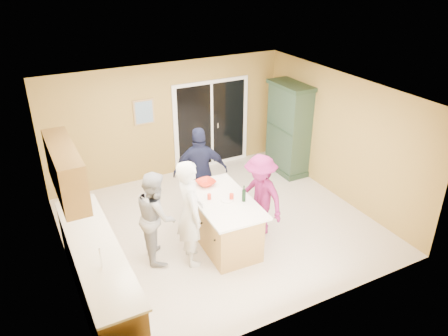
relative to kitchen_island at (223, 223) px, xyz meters
name	(u,v)px	position (x,y,z in m)	size (l,w,h in m)	color
floor	(219,226)	(0.19, 0.53, -0.43)	(5.50, 5.50, 0.00)	beige
ceiling	(219,93)	(0.19, 0.53, 2.17)	(5.50, 5.00, 0.10)	white
wall_back	(168,121)	(0.19, 3.03, 0.87)	(5.50, 0.10, 2.60)	tan
wall_front	(305,238)	(0.19, -1.97, 0.87)	(5.50, 0.10, 2.60)	tan
wall_left	(57,201)	(-2.56, 0.53, 0.87)	(0.10, 5.00, 2.60)	tan
wall_right	(339,137)	(2.94, 0.53, 0.87)	(0.10, 5.00, 2.60)	tan
left_cabinet_run	(101,280)	(-2.26, -0.52, 0.04)	(0.65, 3.05, 1.24)	#AD8443
upper_cabinets	(65,170)	(-2.38, 0.33, 1.45)	(0.35, 1.60, 0.75)	#AD8443
sliding_door	(212,124)	(1.24, 2.99, 0.62)	(1.90, 0.07, 2.10)	white
framed_picture	(144,112)	(-0.36, 3.00, 1.17)	(0.46, 0.04, 0.56)	tan
kitchen_island	(223,223)	(0.00, 0.00, 0.00)	(1.01, 1.77, 0.91)	#AD8443
green_hutch	(289,130)	(2.68, 1.91, 0.60)	(0.61, 1.15, 2.11)	#223826
woman_white	(190,213)	(-0.67, -0.15, 0.50)	(0.67, 0.44, 1.85)	white
woman_grey	(156,216)	(-1.13, 0.21, 0.37)	(0.77, 0.60, 1.59)	#B0AFB2
woman_navy	(201,172)	(0.10, 1.14, 0.47)	(1.05, 0.44, 1.79)	#181D36
woman_magenta	(260,196)	(0.73, -0.02, 0.36)	(1.02, 0.58, 1.57)	#7E1B60
serving_bowl	(206,183)	(-0.04, 0.60, 0.52)	(0.34, 0.34, 0.08)	red
tulip_vase	(73,192)	(-2.26, 1.05, 0.68)	(0.18, 0.12, 0.34)	#B41F12
tumbler_near	(209,197)	(-0.21, 0.12, 0.53)	(0.07, 0.07, 0.10)	red
tumbler_far	(232,197)	(0.13, -0.06, 0.54)	(0.08, 0.08, 0.11)	red
wine_bottle	(244,195)	(0.28, -0.21, 0.59)	(0.07, 0.07, 0.29)	black
white_plate	(227,200)	(0.05, -0.05, 0.49)	(0.22, 0.22, 0.02)	white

